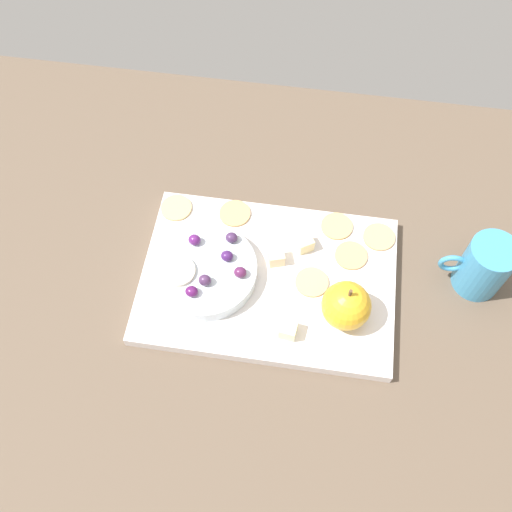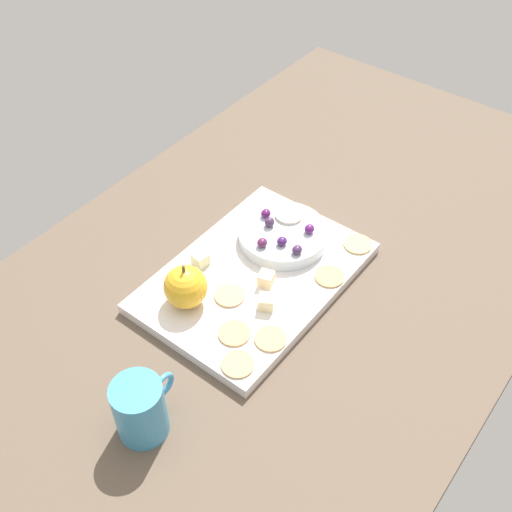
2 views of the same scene
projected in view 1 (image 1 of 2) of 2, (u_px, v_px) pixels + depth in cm
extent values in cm
cube|color=brown|center=(245.00, 274.00, 91.83)|extent=(145.08, 80.30, 4.09)
cube|color=silver|center=(268.00, 280.00, 87.95)|extent=(38.23, 26.34, 1.96)
cylinder|color=silver|center=(205.00, 271.00, 86.24)|extent=(15.66, 15.66, 2.40)
sphere|color=gold|center=(346.00, 306.00, 80.85)|extent=(7.06, 7.06, 7.06)
cylinder|color=brown|center=(350.00, 293.00, 77.26)|extent=(0.50, 0.50, 1.20)
cube|color=beige|center=(288.00, 330.00, 81.58)|extent=(2.65, 2.65, 2.36)
cube|color=beige|center=(276.00, 257.00, 87.47)|extent=(2.97, 2.97, 2.36)
cube|color=beige|center=(304.00, 243.00, 88.66)|extent=(3.25, 3.25, 2.36)
cylinder|color=tan|center=(337.00, 226.00, 91.34)|extent=(5.01, 5.01, 0.40)
cylinder|color=tan|center=(312.00, 282.00, 86.42)|extent=(5.01, 5.01, 0.40)
cylinder|color=tan|center=(379.00, 237.00, 90.35)|extent=(5.01, 5.01, 0.40)
cylinder|color=tan|center=(351.00, 256.00, 88.70)|extent=(5.01, 5.01, 0.40)
cylinder|color=tan|center=(176.00, 208.00, 93.08)|extent=(5.01, 5.01, 0.40)
cylinder|color=tan|center=(235.00, 213.00, 92.55)|extent=(5.01, 5.01, 0.40)
ellipsoid|color=#401C58|center=(227.00, 256.00, 85.27)|extent=(1.85, 1.67, 1.51)
ellipsoid|color=#55204A|center=(239.00, 272.00, 83.89)|extent=(1.85, 1.67, 1.58)
ellipsoid|color=#472A4E|center=(205.00, 280.00, 83.13)|extent=(1.85, 1.67, 1.76)
ellipsoid|color=#551C61|center=(194.00, 240.00, 86.55)|extent=(1.85, 1.67, 1.67)
ellipsoid|color=#511753|center=(192.00, 291.00, 82.39)|extent=(1.85, 1.67, 1.49)
ellipsoid|color=#41284E|center=(232.00, 238.00, 86.82)|extent=(1.85, 1.67, 1.54)
cylinder|color=beige|center=(178.00, 271.00, 84.52)|extent=(5.00, 5.00, 0.60)
cylinder|color=teal|center=(485.00, 266.00, 84.69)|extent=(7.12, 7.12, 9.72)
torus|color=teal|center=(452.00, 263.00, 84.94)|extent=(4.03, 0.95, 4.00)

